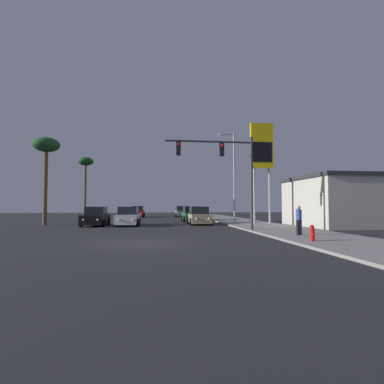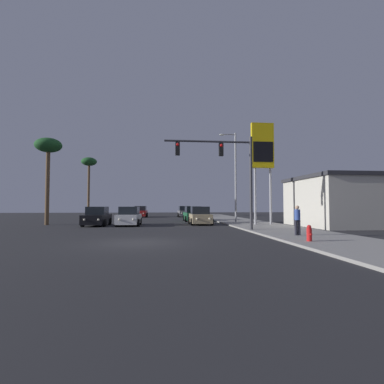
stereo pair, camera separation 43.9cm
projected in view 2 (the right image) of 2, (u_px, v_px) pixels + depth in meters
ground_plane at (139, 243)px, 14.37m from camera, size 120.00×120.00×0.00m
sidewalk_right at (261, 226)px, 25.29m from camera, size 5.00×60.00×0.12m
building_gas_station at (358, 201)px, 25.83m from camera, size 10.30×8.30×4.30m
car_grey at (184, 212)px, 46.25m from camera, size 2.04×4.34×1.68m
car_black at (97, 217)px, 26.41m from camera, size 2.04×4.34×1.68m
car_white at (129, 217)px, 26.66m from camera, size 2.04×4.34×1.68m
car_tan at (200, 216)px, 28.11m from camera, size 2.04×4.32×1.68m
car_red at (141, 212)px, 45.32m from camera, size 2.04×4.34×1.68m
car_green at (193, 214)px, 33.76m from camera, size 2.04×4.34×1.68m
traffic_light_mast at (227, 164)px, 20.76m from camera, size 6.15×0.36×6.50m
street_lamp at (234, 172)px, 30.13m from camera, size 1.74×0.24×9.00m
gas_station_sign at (262, 151)px, 26.56m from camera, size 2.00×0.42×9.00m
fire_hydrant at (309, 233)px, 14.07m from camera, size 0.24×0.34×0.76m
pedestrian_on_sidewalk at (297, 219)px, 16.87m from camera, size 0.34×0.32×1.67m
palm_tree_near at (48, 150)px, 27.63m from camera, size 2.40×2.40×8.02m
palm_tree_far at (89, 165)px, 47.46m from camera, size 2.40×2.40×9.40m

